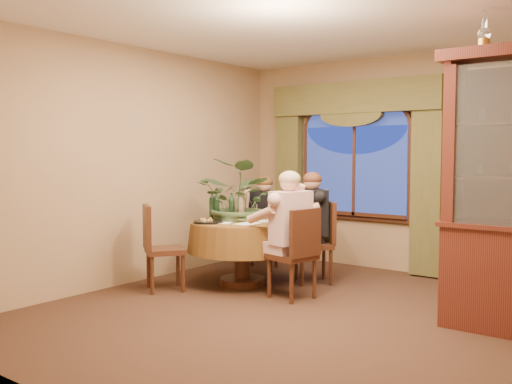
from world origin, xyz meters
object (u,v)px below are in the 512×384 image
Objects in this scene: person_pink at (291,235)px; wine_bottle_3 at (232,206)px; chair_right at (292,254)px; chair_back at (261,233)px; chair_front_left at (165,248)px; wine_bottle_0 at (217,206)px; person_back at (265,224)px; stoneware_vase at (240,209)px; wine_bottle_2 at (232,207)px; oil_lamp_left at (484,31)px; olive_bowl at (241,220)px; dining_table at (242,253)px; wine_bottle_1 at (212,205)px; centerpiece_plant at (241,168)px; chair_back_right at (313,243)px; person_scarf at (314,227)px.

wine_bottle_3 is (-1.01, 0.24, 0.23)m from person_pink.
chair_back is (-1.17, 1.01, 0.00)m from chair_right.
wine_bottle_0 is at bearing 111.70° from chair_front_left.
person_back is at bearing 81.26° from wine_bottle_0.
chair_right is 1.25m from wine_bottle_0.
person_pink reaches higher than chair_back.
wine_bottle_2 is (-0.02, -0.13, 0.03)m from stoneware_vase.
chair_right and chair_back have the same top height.
oil_lamp_left is 3.91m from chair_front_left.
wine_bottle_0 is (-0.12, -0.81, 0.29)m from person_back.
chair_front_left is 0.91m from olive_bowl.
dining_table is at bearing 90.00° from person_pink.
olive_bowl is (-2.63, -0.12, -1.83)m from oil_lamp_left.
chair_right is at bearing -15.76° from stoneware_vase.
person_back is 0.76m from wine_bottle_3.
wine_bottle_2 is at bearing 93.98° from person_pink.
stoneware_vase is (-0.93, 0.26, 0.40)m from chair_right.
person_pink is 4.13× the size of wine_bottle_1.
oil_lamp_left is 3.27m from stoneware_vase.
chair_right is 0.20m from person_pink.
stoneware_vase is at bearing -145.07° from centerpiece_plant.
wine_bottle_1 reaches higher than chair_back_right.
centerpiece_plant is at bearing 85.35° from person_pink.
chair_back_right is at bearing 26.70° from person_pink.
chair_back is 0.96m from person_scarf.
person_scarf is at bearing 48.83° from dining_table.
wine_bottle_0 is (-0.00, -0.89, 0.44)m from chair_back.
person_back reaches higher than wine_bottle_1.
chair_front_left is 6.59× the size of olive_bowl.
olive_bowl is at bearing 95.13° from person_pink.
wine_bottle_1 is at bearing -178.18° from oil_lamp_left.
chair_back is 2.91× the size of wine_bottle_1.
chair_back is at bearing 29.75° from person_scarf.
chair_back_right and chair_front_left have the same top height.
dining_table is 0.56m from wine_bottle_2.
wine_bottle_1 is at bearing 60.35° from person_back.
person_scarf is (0.93, -0.19, 0.18)m from chair_back.
person_back is (-1.04, 0.93, 0.15)m from chair_right.
person_back is 0.81m from person_scarf.
stoneware_vase is (0.12, -0.67, 0.26)m from person_back.
person_scarf is at bearing 39.43° from stoneware_vase.
person_back reaches higher than olive_bowl.
dining_table is 1.21× the size of centerpiece_plant.
olive_bowl is at bearing 90.19° from chair_back.
stoneware_vase is at bearing 80.60° from person_scarf.
person_pink reaches higher than stoneware_vase.
wine_bottle_2 is (-0.93, 0.14, 0.23)m from person_pink.
person_back is (-1.03, 0.94, -0.06)m from person_pink.
wine_bottle_2 is (0.22, -0.88, 0.44)m from chair_back.
person_back is 3.79× the size of wine_bottle_2.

